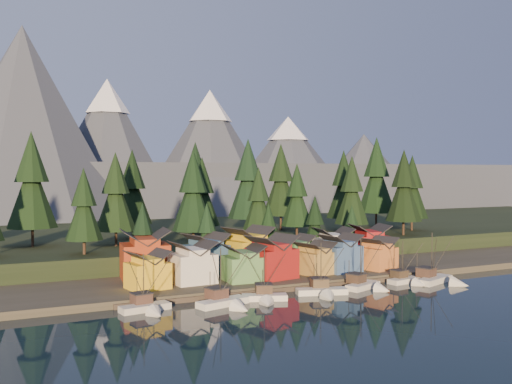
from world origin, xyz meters
name	(u,v)px	position (x,y,z in m)	size (l,w,h in m)	color
ground	(339,305)	(0.00, 0.00, 0.00)	(500.00, 500.00, 0.00)	black
shore_strip	(251,269)	(0.00, 40.00, 0.75)	(400.00, 50.00, 1.50)	#363327
hillside	(188,239)	(0.00, 90.00, 3.00)	(420.00, 100.00, 6.00)	black
dock	(297,287)	(0.00, 16.50, 0.50)	(80.00, 4.00, 1.00)	#443A30
mountain_ridge	(104,171)	(-4.20, 213.59, 26.06)	(560.00, 190.00, 90.00)	#4B5261
boat_0	(147,300)	(-34.74, 10.49, 2.28)	(9.91, 10.51, 11.68)	beige
boat_1	(227,295)	(-20.18, 7.91, 2.31)	(11.26, 11.77, 12.28)	silver
boat_2	(265,290)	(-11.52, 8.88, 2.24)	(9.62, 10.17, 11.38)	silver
boat_3	(323,285)	(1.70, 8.47, 2.20)	(11.32, 11.77, 11.95)	beige
boat_4	(367,278)	(13.61, 9.55, 2.40)	(9.98, 10.59, 12.08)	beige
boat_5	(408,274)	(25.88, 10.77, 2.15)	(8.93, 9.48, 10.86)	beige
boat_6	(440,273)	(32.56, 7.60, 2.38)	(12.06, 12.54, 12.85)	beige
house_front_0	(148,269)	(-31.10, 23.93, 5.60)	(9.02, 8.68, 7.81)	yellow
house_front_1	(193,261)	(-20.65, 25.83, 6.24)	(9.29, 8.96, 9.02)	silver
house_front_2	(243,262)	(-9.79, 23.08, 5.69)	(8.56, 8.62, 7.97)	#538548
house_front_3	(272,256)	(-2.61, 23.45, 6.58)	(11.11, 10.76, 9.66)	maroon
house_front_4	(315,257)	(9.01, 23.67, 5.45)	(8.82, 9.27, 7.53)	#A6803B
house_front_5	(340,252)	(16.32, 23.80, 6.20)	(9.46, 8.80, 8.94)	#385685
house_front_6	(378,252)	(26.62, 22.65, 5.61)	(9.44, 9.13, 7.82)	#C56D32
house_back_0	(145,253)	(-28.93, 34.53, 7.34)	(11.22, 10.86, 11.12)	maroon
house_back_1	(206,253)	(-14.51, 33.93, 6.55)	(10.28, 10.36, 9.62)	#325376
house_back_2	(248,248)	(-3.40, 34.43, 7.10)	(11.87, 11.26, 10.67)	gold
house_back_3	(295,251)	(8.29, 32.08, 5.89)	(8.72, 7.88, 8.36)	#407742
house_back_4	(333,246)	(19.83, 32.22, 6.56)	(10.36, 10.09, 9.64)	silver
house_back_5	(369,243)	(30.63, 31.43, 6.80)	(10.94, 11.02, 10.11)	maroon
tree_hill_1	(32,184)	(-50.00, 68.00, 22.55)	(13.00, 13.00, 30.28)	#332319
tree_hill_2	(84,207)	(-40.00, 48.00, 17.28)	(8.86, 8.86, 20.64)	#332319
tree_hill_3	(116,195)	(-30.00, 60.00, 19.59)	(10.67, 10.67, 24.87)	#332319
tree_hill_4	(132,190)	(-22.00, 75.00, 20.34)	(11.26, 11.26, 26.23)	#332319
tree_hill_5	(193,194)	(-12.00, 50.00, 19.92)	(10.93, 10.93, 25.46)	#332319
tree_hill_6	(202,194)	(-4.00, 65.00, 19.10)	(10.29, 10.29, 23.97)	#332319
tree_hill_7	(258,202)	(6.00, 48.00, 17.44)	(8.99, 8.99, 20.94)	#332319
tree_hill_8	(248,182)	(14.00, 72.00, 22.48)	(12.94, 12.94, 30.15)	#332319
tree_hill_9	(297,197)	(22.00, 55.00, 18.10)	(9.50, 9.50, 22.14)	#332319
tree_hill_10	(281,182)	(30.00, 80.00, 22.00)	(12.56, 12.56, 29.27)	#332319
tree_hill_11	(352,193)	(38.00, 50.00, 19.40)	(10.52, 10.52, 24.51)	#332319
tree_hill_12	(344,187)	(46.00, 66.00, 20.68)	(11.53, 11.53, 26.85)	#332319
tree_hill_13	(404,188)	(56.00, 48.00, 20.54)	(11.42, 11.42, 26.60)	#332319
tree_hill_14	(376,178)	(64.00, 72.00, 23.48)	(13.72, 13.72, 31.96)	#332319
tree_hill_15	(195,183)	(0.00, 82.00, 21.99)	(12.55, 12.55, 29.24)	#332319
tree_hill_17	(412,189)	(68.00, 58.00, 19.82)	(10.85, 10.85, 25.28)	#332319
tree_shore_0	(143,235)	(-28.00, 40.00, 10.76)	(7.28, 7.28, 16.96)	#332319
tree_shore_1	(207,233)	(-12.00, 40.00, 10.52)	(7.09, 7.09, 16.51)	#332319
tree_shore_2	(269,231)	(5.00, 40.00, 10.26)	(6.88, 6.88, 16.04)	#332319
tree_shore_3	(315,225)	(19.00, 40.00, 11.23)	(7.64, 7.64, 17.81)	#332319
tree_shore_4	(352,229)	(31.00, 40.00, 9.63)	(6.40, 6.40, 14.90)	#332319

